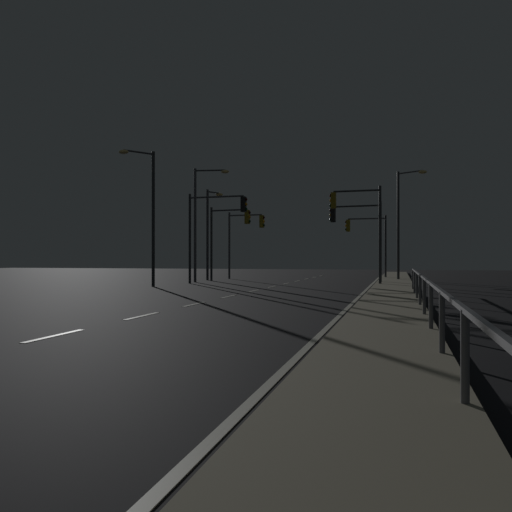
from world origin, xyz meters
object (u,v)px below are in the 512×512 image
object	(u,v)px
traffic_light_far_right	(367,234)
street_lamp_mid_block	(403,214)
traffic_light_mid_left	(244,232)
traffic_light_near_left	(359,216)
street_lamp_median	(210,226)
traffic_light_mid_right	(228,229)
street_lamp_across_street	(148,205)
traffic_light_near_right	(214,220)
traffic_light_overhead_east	(358,226)
street_lamp_corner	(201,214)

from	to	relation	value
traffic_light_far_right	street_lamp_mid_block	xyz separation A→B (m)	(2.67, -4.09, 1.19)
traffic_light_far_right	traffic_light_mid_left	size ratio (longest dim) A/B	0.93
traffic_light_near_left	street_lamp_median	distance (m)	12.55
traffic_light_mid_right	street_lamp_median	size ratio (longest dim) A/B	0.78
traffic_light_near_left	street_lamp_across_street	xyz separation A→B (m)	(-11.41, -4.41, 0.51)
traffic_light_near_right	street_lamp_median	bearing A→B (deg)	111.76
traffic_light_near_left	street_lamp_median	bearing A→B (deg)	153.75
traffic_light_overhead_east	street_lamp_across_street	xyz separation A→B (m)	(-11.12, -7.36, 0.91)
traffic_light_far_right	street_lamp_corner	world-z (taller)	street_lamp_corner
traffic_light_mid_right	traffic_light_overhead_east	bearing A→B (deg)	-5.84
traffic_light_overhead_east	street_lamp_across_street	world-z (taller)	street_lamp_across_street
traffic_light_overhead_east	traffic_light_mid_right	world-z (taller)	traffic_light_mid_right
traffic_light_overhead_east	traffic_light_mid_right	distance (m)	9.07
traffic_light_mid_left	street_lamp_across_street	distance (m)	12.75
traffic_light_near_left	traffic_light_far_right	bearing A→B (deg)	90.64
street_lamp_corner	traffic_light_near_right	bearing A→B (deg)	-50.63
street_lamp_mid_block	street_lamp_median	size ratio (longest dim) A/B	1.14
traffic_light_mid_left	street_lamp_mid_block	distance (m)	11.98
traffic_light_near_left	street_lamp_corner	size ratio (longest dim) A/B	0.74
street_lamp_mid_block	street_lamp_corner	distance (m)	14.09
traffic_light_overhead_east	street_lamp_median	world-z (taller)	street_lamp_median
street_lamp_mid_block	street_lamp_across_street	distance (m)	17.99
street_lamp_corner	traffic_light_near_left	bearing A→B (deg)	-10.02
street_lamp_corner	traffic_light_overhead_east	bearing A→B (deg)	5.97
traffic_light_overhead_east	traffic_light_mid_left	world-z (taller)	traffic_light_overhead_east
traffic_light_far_right	street_lamp_corner	bearing A→B (deg)	-138.84
traffic_light_far_right	street_lamp_across_street	world-z (taller)	street_lamp_across_street
traffic_light_overhead_east	traffic_light_near_right	size ratio (longest dim) A/B	0.89
street_lamp_across_street	street_lamp_median	distance (m)	9.98
traffic_light_mid_left	street_lamp_corner	world-z (taller)	street_lamp_corner
traffic_light_mid_right	street_lamp_across_street	xyz separation A→B (m)	(-2.10, -8.29, 0.96)
traffic_light_overhead_east	traffic_light_mid_right	bearing A→B (deg)	174.16
traffic_light_mid_left	street_lamp_mid_block	world-z (taller)	street_lamp_mid_block
traffic_light_near_left	traffic_light_mid_left	size ratio (longest dim) A/B	1.09
traffic_light_overhead_east	traffic_light_mid_right	xyz separation A→B (m)	(-9.03, 0.92, -0.05)
street_lamp_mid_block	traffic_light_near_right	bearing A→B (deg)	-148.74
street_lamp_mid_block	street_lamp_across_street	bearing A→B (deg)	-140.85
traffic_light_mid_right	street_lamp_across_street	world-z (taller)	street_lamp_across_street
street_lamp_corner	traffic_light_far_right	bearing A→B (deg)	41.16
street_lamp_mid_block	street_lamp_across_street	xyz separation A→B (m)	(-13.95, -11.36, -0.10)
traffic_light_mid_left	traffic_light_overhead_east	bearing A→B (deg)	-29.78
traffic_light_far_right	traffic_light_mid_left	xyz separation A→B (m)	(-9.20, -2.91, 0.11)
street_lamp_corner	street_lamp_median	world-z (taller)	street_lamp_corner
traffic_light_near_left	street_lamp_across_street	world-z (taller)	street_lamp_across_street
traffic_light_far_right	street_lamp_mid_block	world-z (taller)	street_lamp_mid_block
traffic_light_mid_right	traffic_light_mid_left	world-z (taller)	traffic_light_mid_right
traffic_light_overhead_east	traffic_light_near_left	size ratio (longest dim) A/B	0.89
traffic_light_near_right	street_lamp_across_street	size ratio (longest dim) A/B	0.75
traffic_light_overhead_east	traffic_light_near_right	bearing A→B (deg)	-160.91
traffic_light_overhead_east	street_lamp_across_street	bearing A→B (deg)	-146.49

